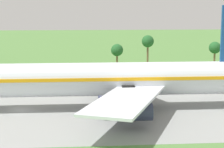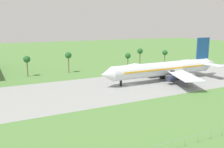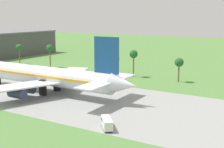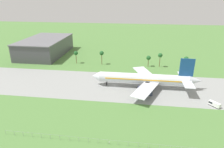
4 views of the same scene
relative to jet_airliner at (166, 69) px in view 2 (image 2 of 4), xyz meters
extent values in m
plane|color=#517F3D|center=(-19.64, -0.01, -5.85)|extent=(600.00, 600.00, 0.00)
cube|color=gray|center=(-19.64, -0.01, -5.84)|extent=(320.00, 44.00, 0.02)
cylinder|color=silver|center=(-1.77, 0.00, 0.06)|extent=(55.32, 6.49, 6.49)
cone|color=silver|center=(-32.03, 0.00, 0.06)|extent=(5.19, 6.36, 6.36)
cone|color=silver|center=(29.95, 0.00, 0.55)|extent=(8.12, 6.17, 6.17)
cube|color=#EFA314|center=(-1.77, 0.00, 0.55)|extent=(47.02, 6.62, 0.65)
cube|color=navy|center=(23.94, 0.00, 8.83)|extent=(8.44, 0.50, 11.04)
cube|color=silver|center=(24.26, 0.00, 1.04)|extent=(5.84, 25.97, 0.30)
cube|color=silver|center=(-0.35, -12.65, -1.07)|extent=(17.31, 26.63, 0.44)
cube|color=silver|center=(-0.35, 12.65, -1.07)|extent=(17.31, 26.63, 0.44)
cylinder|color=#2D334C|center=(-1.94, -7.79, -2.94)|extent=(5.84, 2.92, 2.92)
cylinder|color=#2D334C|center=(0.68, -14.28, -2.94)|extent=(5.84, 2.92, 2.92)
cylinder|color=#2D334C|center=(-1.94, 7.79, -2.94)|extent=(5.84, 2.92, 2.92)
cylinder|color=#2D334C|center=(0.68, 14.28, -2.94)|extent=(5.84, 2.92, 2.92)
cube|color=black|center=(-25.00, 0.00, -3.22)|extent=(0.70, 0.90, 5.26)
cube|color=black|center=(1.00, -3.57, -3.22)|extent=(2.40, 1.20, 5.26)
cube|color=black|center=(1.00, 3.57, -3.22)|extent=(2.40, 1.20, 5.26)
cylinder|color=gray|center=(-43.64, -55.01, -4.80)|extent=(0.10, 0.10, 2.10)
cylinder|color=gray|center=(-39.64, -55.01, -4.80)|extent=(0.10, 0.10, 2.10)
cylinder|color=gray|center=(-35.64, -55.01, -4.80)|extent=(0.10, 0.10, 2.10)
cylinder|color=gray|center=(-31.64, -55.01, -4.80)|extent=(0.10, 0.10, 2.10)
cylinder|color=gray|center=(-27.64, -55.01, -4.80)|extent=(0.10, 0.10, 2.10)
cylinder|color=brown|center=(12.19, 40.79, -1.16)|extent=(0.56, 0.56, 9.37)
sphere|color=#235B28|center=(12.19, 40.79, 4.12)|extent=(3.60, 3.60, 3.60)
cylinder|color=brown|center=(-35.77, 40.79, -1.18)|extent=(0.56, 0.56, 9.33)
sphere|color=#235B28|center=(-35.77, 40.79, 4.08)|extent=(3.60, 3.60, 3.60)
cylinder|color=brown|center=(32.59, 40.79, -2.18)|extent=(0.56, 0.56, 7.34)
sphere|color=#235B28|center=(32.59, 40.79, 2.09)|extent=(3.60, 3.60, 3.60)
cylinder|color=brown|center=(-58.09, 40.79, -1.59)|extent=(0.56, 0.56, 8.51)
sphere|color=#235B28|center=(-58.09, 40.79, 3.26)|extent=(3.60, 3.60, 3.60)
cylinder|color=brown|center=(3.05, 40.79, -2.43)|extent=(0.56, 0.56, 6.84)
sphere|color=#235B28|center=(3.05, 40.79, 1.59)|extent=(3.60, 3.60, 3.60)
camera|label=1|loc=(-8.11, -77.65, 13.63)|focal=65.00mm
camera|label=2|loc=(-77.92, -93.39, 21.12)|focal=40.00mm
camera|label=3|loc=(73.13, -78.33, 20.67)|focal=50.00mm
camera|label=4|loc=(-5.50, -117.59, 49.52)|focal=32.00mm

